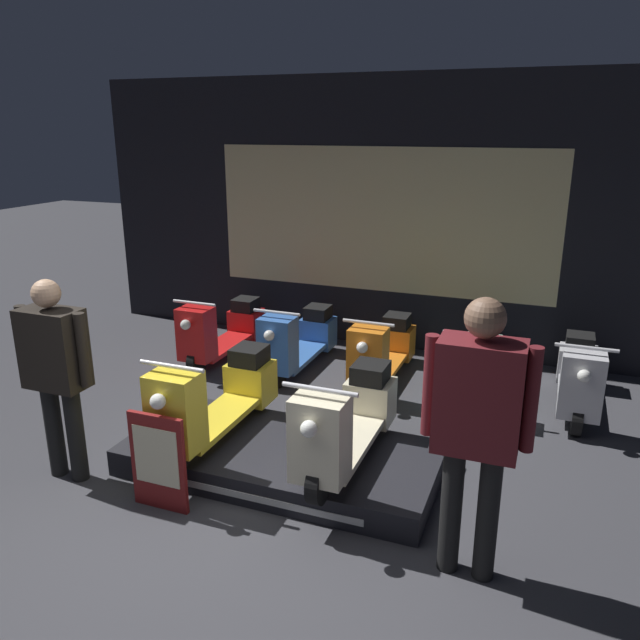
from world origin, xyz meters
TOP-DOWN VIEW (x-y plane):
  - ground_plane at (0.00, 0.00)m, footprint 30.00×30.00m
  - shop_wall_back at (0.00, 4.14)m, footprint 7.45×0.09m
  - display_platform at (0.12, 0.95)m, footprint 2.46×1.14m
  - scooter_display_left at (-0.43, 0.93)m, footprint 0.51×1.58m
  - scooter_display_right at (0.68, 0.93)m, footprint 0.51×1.58m
  - scooter_backrow_0 at (-1.57, 3.02)m, footprint 0.51×1.58m
  - scooter_backrow_1 at (-0.60, 3.02)m, footprint 0.51×1.58m
  - scooter_backrow_2 at (0.37, 3.02)m, footprint 0.51×1.58m
  - scooter_backrow_3 at (1.34, 3.02)m, footprint 0.51×1.58m
  - scooter_backrow_4 at (2.32, 3.02)m, footprint 0.51×1.58m
  - person_left_browsing at (-1.39, 0.27)m, footprint 0.62×0.26m
  - person_right_browsing at (1.67, 0.27)m, footprint 0.64×0.27m
  - price_sign_board at (-0.47, 0.17)m, footprint 0.44×0.04m

SIDE VIEW (x-z plane):
  - ground_plane at x=0.00m, z-range 0.00..0.00m
  - display_platform at x=0.12m, z-range 0.00..0.21m
  - scooter_backrow_0 at x=-1.57m, z-range -0.09..0.74m
  - scooter_backrow_1 at x=-0.60m, z-range -0.09..0.74m
  - scooter_backrow_2 at x=0.37m, z-range -0.09..0.74m
  - scooter_backrow_3 at x=1.34m, z-range -0.09..0.74m
  - scooter_backrow_4 at x=2.32m, z-range -0.09..0.74m
  - price_sign_board at x=-0.47m, z-range 0.00..0.74m
  - scooter_display_left at x=-0.43m, z-range 0.13..0.96m
  - scooter_display_right at x=0.68m, z-range 0.13..0.96m
  - person_left_browsing at x=-1.39m, z-range 0.15..1.74m
  - person_right_browsing at x=1.67m, z-range 0.18..1.94m
  - shop_wall_back at x=0.00m, z-range 0.00..3.20m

